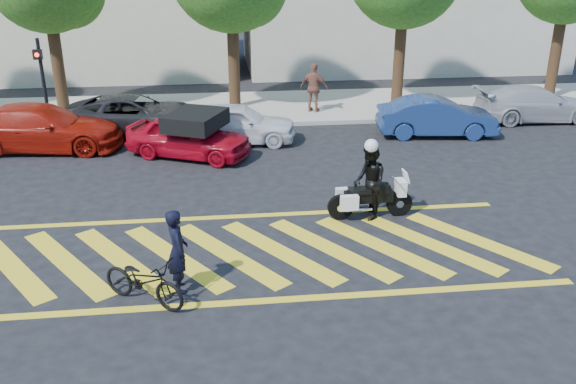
{
  "coord_description": "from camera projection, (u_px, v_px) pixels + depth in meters",
  "views": [
    {
      "loc": [
        -0.68,
        -11.48,
        6.1
      ],
      "look_at": [
        0.76,
        0.76,
        1.05
      ],
      "focal_mm": 38.0,
      "sensor_mm": 36.0,
      "label": 1
    }
  ],
  "objects": [
    {
      "name": "parked_left",
      "position": [
        42.0,
        128.0,
        19.16
      ],
      "size": [
        5.09,
        2.48,
        1.43
      ],
      "primitive_type": "imported",
      "rotation": [
        0.0,
        0.0,
        1.47
      ],
      "color": "#991409",
      "rests_on": "ground"
    },
    {
      "name": "sidewalk",
      "position": [
        235.0,
        108.0,
        23.94
      ],
      "size": [
        60.0,
        5.0,
        0.15
      ],
      "primitive_type": "cube",
      "color": "#9E998E",
      "rests_on": "ground"
    },
    {
      "name": "parked_mid_left",
      "position": [
        134.0,
        115.0,
        20.75
      ],
      "size": [
        4.97,
        2.61,
        1.33
      ],
      "primitive_type": "imported",
      "rotation": [
        0.0,
        0.0,
        1.49
      ],
      "color": "black",
      "rests_on": "ground"
    },
    {
      "name": "officer_moto",
      "position": [
        369.0,
        182.0,
        14.28
      ],
      "size": [
        0.72,
        0.9,
        1.8
      ],
      "primitive_type": "imported",
      "rotation": [
        0.0,
        0.0,
        -1.53
      ],
      "color": "black",
      "rests_on": "ground"
    },
    {
      "name": "parked_right",
      "position": [
        437.0,
        117.0,
        20.58
      ],
      "size": [
        4.1,
        1.84,
        1.31
      ],
      "primitive_type": "imported",
      "rotation": [
        0.0,
        0.0,
        1.45
      ],
      "color": "navy",
      "rests_on": "ground"
    },
    {
      "name": "red_convertible",
      "position": [
        189.0,
        136.0,
        18.52
      ],
      "size": [
        4.1,
        2.98,
        1.3
      ],
      "primitive_type": "imported",
      "rotation": [
        0.0,
        0.0,
        1.14
      ],
      "color": "#A70719",
      "rests_on": "ground"
    },
    {
      "name": "parked_mid_right",
      "position": [
        236.0,
        123.0,
        19.85
      ],
      "size": [
        4.02,
        2.02,
        1.32
      ],
      "primitive_type": "imported",
      "rotation": [
        0.0,
        0.0,
        1.45
      ],
      "color": "silver",
      "rests_on": "ground"
    },
    {
      "name": "ground",
      "position": [
        257.0,
        253.0,
        12.94
      ],
      "size": [
        90.0,
        90.0,
        0.0
      ],
      "primitive_type": "plane",
      "color": "black",
      "rests_on": "ground"
    },
    {
      "name": "bicycle",
      "position": [
        144.0,
        281.0,
        10.97
      ],
      "size": [
        1.79,
        1.49,
        0.92
      ],
      "primitive_type": "imported",
      "rotation": [
        0.0,
        0.0,
        0.98
      ],
      "color": "black",
      "rests_on": "ground"
    },
    {
      "name": "pedestrian_right",
      "position": [
        314.0,
        88.0,
        22.86
      ],
      "size": [
        1.16,
        0.89,
        1.83
      ],
      "primitive_type": "imported",
      "rotation": [
        0.0,
        0.0,
        2.67
      ],
      "color": "brown",
      "rests_on": "sidewalk"
    },
    {
      "name": "signal_pole",
      "position": [
        42.0,
        77.0,
        20.45
      ],
      "size": [
        0.28,
        0.43,
        3.2
      ],
      "color": "black",
      "rests_on": "ground"
    },
    {
      "name": "parked_far_right",
      "position": [
        535.0,
        104.0,
        22.33
      ],
      "size": [
        4.4,
        1.85,
        1.27
      ],
      "primitive_type": "imported",
      "rotation": [
        0.0,
        0.0,
        1.55
      ],
      "color": "#9B9DA2",
      "rests_on": "ground"
    },
    {
      "name": "police_motorcycle",
      "position": [
        369.0,
        198.0,
        14.44
      ],
      "size": [
        2.06,
        0.66,
        0.91
      ],
      "rotation": [
        0.0,
        0.0,
        0.04
      ],
      "color": "black",
      "rests_on": "ground"
    },
    {
      "name": "officer_bike",
      "position": [
        177.0,
        251.0,
        11.26
      ],
      "size": [
        0.54,
        0.68,
        1.64
      ],
      "primitive_type": "imported",
      "rotation": [
        0.0,
        0.0,
        1.84
      ],
      "color": "black",
      "rests_on": "ground"
    },
    {
      "name": "crosswalk",
      "position": [
        255.0,
        253.0,
        12.93
      ],
      "size": [
        12.33,
        4.0,
        0.01
      ],
      "color": "yellow",
      "rests_on": "ground"
    }
  ]
}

